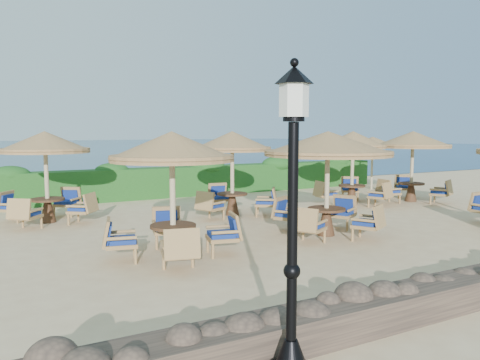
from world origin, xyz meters
TOP-DOWN VIEW (x-y plane):
  - ground at (0.00, 0.00)m, footprint 120.00×120.00m
  - sea at (0.00, 70.00)m, footprint 160.00×160.00m
  - hedge at (0.00, 7.20)m, footprint 18.00×0.90m
  - lamp_post at (-4.80, -6.80)m, footprint 0.44×0.44m
  - extra_parasol at (7.80, 5.20)m, footprint 2.30×2.30m
  - cafe_set_0 at (-4.24, -1.60)m, footprint 2.89×2.89m
  - cafe_set_1 at (-0.05, -1.42)m, footprint 3.24×3.24m
  - cafe_set_3 at (-6.15, 3.74)m, footprint 2.66×2.66m
  - cafe_set_4 at (-0.86, 2.29)m, footprint 2.77×2.66m
  - cafe_set_5 at (3.99, 2.22)m, footprint 2.62×2.75m
  - cafe_set_6 at (6.45, 1.70)m, footprint 2.81×2.80m

SIDE VIEW (x-z plane):
  - ground at x=0.00m, z-range 0.00..0.00m
  - sea at x=0.00m, z-range 0.00..0.00m
  - hedge at x=0.00m, z-range 0.00..1.20m
  - lamp_post at x=-4.80m, z-range -0.10..3.21m
  - cafe_set_3 at x=-6.15m, z-range 0.41..3.07m
  - cafe_set_0 at x=-4.24m, z-range 0.43..3.09m
  - cafe_set_5 at x=3.99m, z-range 0.47..3.12m
  - cafe_set_4 at x=-0.86m, z-range 0.50..3.15m
  - cafe_set_6 at x=6.45m, z-range 0.58..3.23m
  - cafe_set_1 at x=-0.05m, z-range 0.60..3.25m
  - extra_parasol at x=7.80m, z-range 0.97..3.37m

